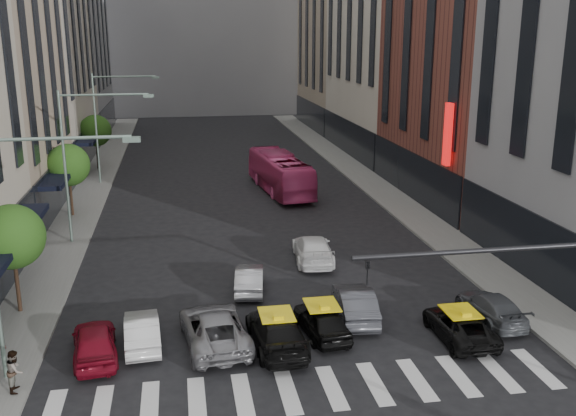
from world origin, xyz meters
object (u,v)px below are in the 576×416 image
streetlamp_mid (80,146)px  taxi_left (277,331)px  streetlamp_near (16,225)px  car_white_front (142,330)px  pedestrian_near (15,371)px  car_red (95,342)px  taxi_center (322,320)px  bus (280,173)px  streetlamp_far (107,113)px

streetlamp_mid → taxi_left: streetlamp_mid is taller
streetlamp_near → car_white_front: streetlamp_near is taller
streetlamp_near → pedestrian_near: size_ratio=5.90×
streetlamp_mid → pedestrian_near: size_ratio=5.90×
streetlamp_near → car_red: 5.72m
taxi_center → bus: bearing=-102.0°
taxi_center → pedestrian_near: bearing=6.1°
streetlamp_near → car_white_front: bearing=27.3°
streetlamp_near → car_white_front: 6.80m
taxi_left → taxi_center: bearing=-161.9°
taxi_left → pedestrian_near: 9.71m
streetlamp_mid → taxi_left: 18.45m
pedestrian_near → car_white_front: bearing=-56.9°
car_white_front → taxi_center: size_ratio=1.00×
taxi_left → taxi_center: size_ratio=1.25×
streetlamp_near → taxi_left: bearing=5.3°
car_red → bus: size_ratio=0.37×
streetlamp_mid → taxi_center: (11.20, -14.37, -5.24)m
taxi_center → bus: size_ratio=0.36×
bus → pedestrian_near: size_ratio=7.17×
car_white_front → streetlamp_far: bearing=-86.9°
car_white_front → pedestrian_near: pedestrian_near is taller
car_red → car_white_front: (1.76, 0.80, -0.05)m
car_white_front → bus: bus is taller
taxi_center → pedestrian_near: (-11.56, -2.64, 0.24)m
pedestrian_near → car_red: bearing=-50.4°
bus → car_white_front: bearing=62.0°
streetlamp_mid → car_white_front: streetlamp_mid is taller
streetlamp_mid → taxi_center: streetlamp_mid is taller
car_white_front → pedestrian_near: size_ratio=2.57×
streetlamp_far → pedestrian_near: streetlamp_far is taller
car_white_front → taxi_center: taxi_center is taller
streetlamp_mid → bus: (13.49, 10.76, -4.38)m
streetlamp_far → bus: 15.12m
car_white_front → pedestrian_near: bearing=31.4°
streetlamp_near → taxi_center: (11.20, 1.63, -5.24)m
streetlamp_near → pedestrian_near: (-0.36, -1.01, -4.99)m
streetlamp_mid → car_red: bearing=-82.1°
car_white_front → taxi_left: size_ratio=0.80×
bus → streetlamp_near: bearing=56.5°
streetlamp_near → pedestrian_near: bearing=-109.4°
taxi_left → bus: bus is taller
streetlamp_far → taxi_center: bearing=-69.8°
taxi_left → streetlamp_mid: bearing=-61.5°
streetlamp_far → taxi_left: streetlamp_far is taller
car_white_front → taxi_left: (5.34, -1.12, 0.06)m
streetlamp_near → taxi_center: 12.47m
car_white_front → bus: 26.62m
taxi_left → taxi_center: taxi_left is taller
car_red → car_white_front: 1.94m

